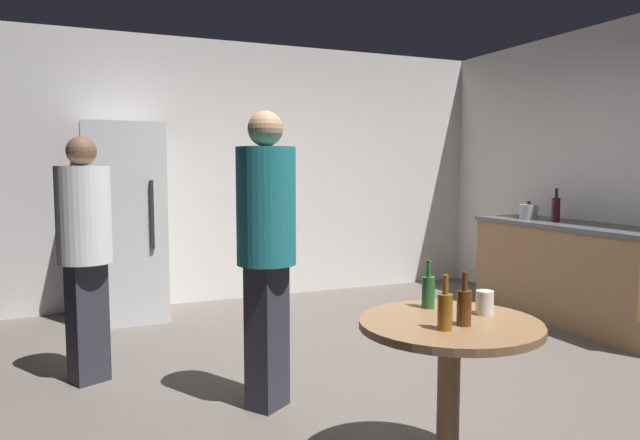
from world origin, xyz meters
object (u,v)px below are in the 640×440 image
Objects in this scene: refrigerator at (124,222)px; beer_bottle_brown at (464,306)px; plastic_cup_white at (485,303)px; person_in_white_shirt at (85,241)px; wine_bottle_on_counter at (556,209)px; beer_bottle_green at (428,291)px; person_in_teal_shirt at (266,236)px; foreground_table at (449,344)px; kettle at (529,212)px; beer_bottle_amber at (445,310)px.

refrigerator is 7.83× the size of beer_bottle_brown.
plastic_cup_white is 0.07× the size of person_in_white_shirt.
wine_bottle_on_counter reaches higher than beer_bottle_green.
wine_bottle_on_counter is at bearing 71.15° from person_in_teal_shirt.
foreground_table is at bearing -173.10° from plastic_cup_white.
beer_bottle_brown is at bearing -73.46° from refrigerator.
beer_bottle_brown reaches higher than foreground_table.
foreground_table is at bearing 95.23° from beer_bottle_brown.
beer_bottle_green is at bearing -3.49° from person_in_teal_shirt.
beer_bottle_green is at bearing 15.80° from person_in_white_shirt.
foreground_table is (-2.60, -2.32, -0.34)m from kettle.
wine_bottle_on_counter is 1.35× the size of beer_bottle_amber.
beer_bottle_green is at bearing 79.60° from foreground_table.
kettle is 3.32m from person_in_teal_shirt.
person_in_white_shirt is (-1.33, 2.06, 0.11)m from beer_bottle_amber.
person_in_teal_shirt reaches higher than beer_bottle_amber.
wine_bottle_on_counter is 0.19× the size of person_in_white_shirt.
foreground_table is at bearing -138.20° from kettle.
person_in_teal_shirt is (-0.49, 1.09, 0.38)m from foreground_table.
beer_bottle_brown is (0.11, 0.02, 0.00)m from beer_bottle_amber.
kettle is at bearing 70.29° from person_in_white_shirt.
kettle is at bearing 41.98° from beer_bottle_amber.
person_in_white_shirt is at bearing 126.41° from foreground_table.
plastic_cup_white is (0.20, 0.11, -0.03)m from beer_bottle_brown.
person_in_teal_shirt reaches higher than foreground_table.
kettle is at bearing 76.58° from person_in_teal_shirt.
kettle is 2.22× the size of plastic_cup_white.
foreground_table is 0.21m from beer_bottle_brown.
kettle reaches higher than beer_bottle_green.
person_in_teal_shirt is (0.95, -0.85, 0.08)m from person_in_white_shirt.
person_in_white_shirt reaches higher than kettle.
person_in_white_shirt is at bearing -174.68° from kettle.
kettle is 0.79× the size of wine_bottle_on_counter.
beer_bottle_brown is at bearing -12.44° from person_in_teal_shirt.
beer_bottle_brown is (-2.61, -2.09, -0.20)m from wine_bottle_on_counter.
refrigerator is 7.83× the size of beer_bottle_green.
beer_bottle_brown is 0.23m from plastic_cup_white.
kettle is at bearing -18.21° from refrigerator.
kettle reaches higher than beer_bottle_brown.
wine_bottle_on_counter is at bearing 39.32° from plastic_cup_white.
person_in_white_shirt reaches higher than plastic_cup_white.
person_in_white_shirt is (-1.64, 1.92, 0.14)m from plastic_cup_white.
refrigerator is at bearing 108.61° from beer_bottle_green.
beer_bottle_amber is (-0.11, -0.11, 0.19)m from foreground_table.
wine_bottle_on_counter reaches higher than plastic_cup_white.
foreground_table is at bearing 11.37° from person_in_white_shirt.
wine_bottle_on_counter reaches higher than beer_bottle_amber.
kettle is at bearing 42.93° from beer_bottle_brown.
plastic_cup_white is at bearing -2.17° from person_in_teal_shirt.
foreground_table is 0.50× the size of person_in_white_shirt.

